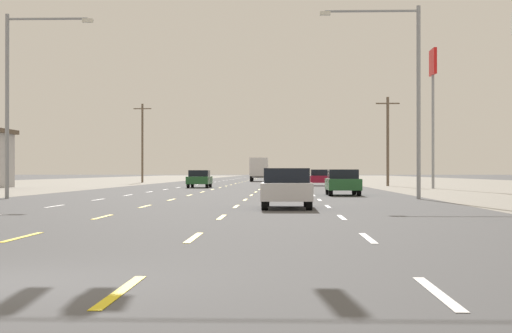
% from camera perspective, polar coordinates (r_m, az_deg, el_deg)
% --- Properties ---
extents(ground_plane, '(572.00, 572.00, 0.00)m').
position_cam_1_polar(ground_plane, '(75.77, -0.79, -1.37)').
color(ground_plane, '#4C4C4F').
extents(lane_markings, '(10.64, 227.60, 0.01)m').
position_cam_1_polar(lane_markings, '(114.24, 0.12, -1.03)').
color(lane_markings, white).
rests_on(lane_markings, ground).
extents(signal_span_wire, '(27.23, 0.53, 8.81)m').
position_cam_1_polar(signal_span_wire, '(21.62, -7.96, 10.47)').
color(signal_span_wire, brown).
rests_on(signal_span_wire, ground).
extents(sedan_inner_right_nearest, '(1.80, 4.50, 1.46)m').
position_cam_1_polar(sedan_inner_right_nearest, '(30.31, 2.12, -1.46)').
color(sedan_inner_right_nearest, silver).
rests_on(sedan_inner_right_nearest, ground).
extents(sedan_far_right_near, '(1.80, 4.50, 1.46)m').
position_cam_1_polar(sedan_far_right_near, '(47.07, 5.98, -1.06)').
color(sedan_far_right_near, '#235B2D').
rests_on(sedan_far_right_near, ground).
extents(sedan_inner_left_mid, '(1.80, 4.50, 1.46)m').
position_cam_1_polar(sedan_inner_left_mid, '(69.41, -3.90, -0.84)').
color(sedan_inner_left_mid, '#235B2D').
rests_on(sedan_inner_left_mid, ground).
extents(hatchback_far_right_midfar, '(1.72, 3.90, 1.54)m').
position_cam_1_polar(hatchback_far_right_midfar, '(78.83, 4.35, -0.76)').
color(hatchback_far_right_midfar, maroon).
rests_on(hatchback_far_right_midfar, ground).
extents(sedan_inner_right_far, '(1.80, 4.50, 1.46)m').
position_cam_1_polar(sedan_inner_right_far, '(98.48, 1.84, -0.70)').
color(sedan_inner_right_far, maroon).
rests_on(sedan_inner_right_far, ground).
extents(box_truck_center_turn_farther, '(2.40, 7.20, 3.23)m').
position_cam_1_polar(box_truck_center_turn_farther, '(114.53, 0.21, -0.11)').
color(box_truck_center_turn_farther, white).
rests_on(box_truck_center_turn_farther, ground).
extents(pole_sign_right_row_2, '(0.24, 2.24, 11.06)m').
position_cam_1_polar(pole_sign_right_row_2, '(67.55, 12.05, 5.71)').
color(pole_sign_right_row_2, gray).
rests_on(pole_sign_right_row_2, ground).
extents(streetlight_left_row_0, '(4.38, 0.26, 9.17)m').
position_cam_1_polar(streetlight_left_row_0, '(42.95, -16.11, 5.05)').
color(streetlight_left_row_0, gray).
rests_on(streetlight_left_row_0, ground).
extents(streetlight_right_row_0, '(4.91, 0.26, 9.45)m').
position_cam_1_polar(streetlight_right_row_0, '(41.33, 10.34, 5.54)').
color(streetlight_right_row_0, gray).
rests_on(streetlight_right_row_0, ground).
extents(utility_pole_right_row_1, '(2.20, 0.26, 8.28)m').
position_cam_1_polar(utility_pole_right_row_1, '(78.07, 9.04, 1.85)').
color(utility_pole_right_row_1, brown).
rests_on(utility_pole_right_row_1, ground).
extents(utility_pole_left_row_2, '(2.20, 0.26, 9.69)m').
position_cam_1_polar(utility_pole_left_row_2, '(103.00, -7.81, 1.71)').
color(utility_pole_left_row_2, brown).
rests_on(utility_pole_left_row_2, ground).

